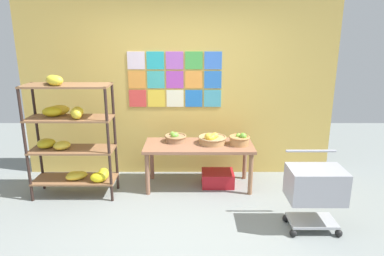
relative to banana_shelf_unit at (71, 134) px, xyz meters
name	(u,v)px	position (x,y,z in m)	size (l,w,h in m)	color
ground	(174,239)	(1.38, -1.04, -0.85)	(9.63, 9.63, 0.00)	gray
back_wall_with_art	(179,78)	(1.37, 0.80, 0.62)	(4.61, 0.07, 2.94)	gold
banana_shelf_unit	(71,134)	(0.00, 0.00, 0.00)	(1.07, 0.47, 1.62)	black
display_table	(200,150)	(1.68, 0.27, -0.30)	(1.50, 0.64, 0.62)	#905F45
fruit_basket_right	(241,139)	(2.24, 0.25, -0.15)	(0.29, 0.29, 0.17)	#B17F4B
fruit_basket_back_left	(176,137)	(1.35, 0.39, -0.16)	(0.31, 0.31, 0.14)	#9A704F
fruit_basket_left	(213,139)	(1.86, 0.29, -0.16)	(0.39, 0.39, 0.17)	tan
produce_crate_under_table	(219,178)	(1.95, 0.30, -0.75)	(0.45, 0.36, 0.20)	#B21921
shopping_cart	(316,187)	(2.92, -0.85, -0.34)	(0.59, 0.45, 0.85)	black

